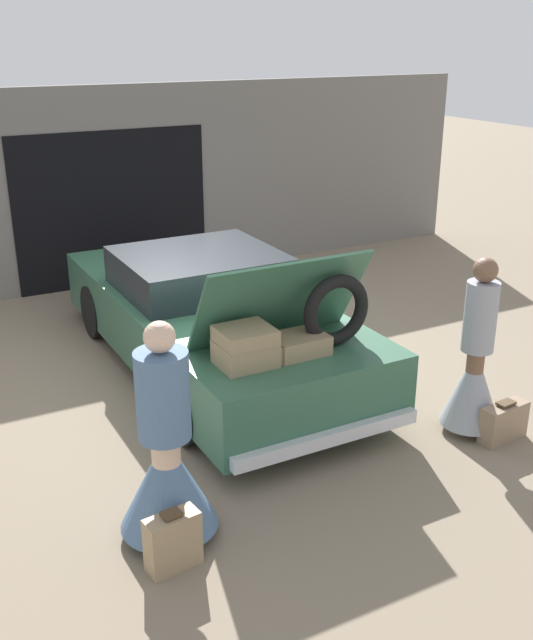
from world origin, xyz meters
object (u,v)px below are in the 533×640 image
at_px(person_right, 474,371).
at_px(suitcase_beside_left_person, 173,541).
at_px(person_left, 167,464).
at_px(car, 211,317).
at_px(suitcase_beside_right_person, 504,422).

distance_m(person_right, suitcase_beside_left_person, 3.18).
height_order(person_left, suitcase_beside_left_person, person_left).
relative_size(car, person_left, 2.83).
relative_size(car, suitcase_beside_left_person, 10.66).
bearing_deg(car, suitcase_beside_left_person, -119.02).
xyz_separation_m(person_right, suitcase_beside_right_person, (0.15, -0.28, -0.42)).
height_order(suitcase_beside_left_person, suitcase_beside_right_person, suitcase_beside_left_person).
distance_m(person_left, person_right, 3.01).
height_order(person_right, suitcase_beside_right_person, person_right).
bearing_deg(person_right, suitcase_beside_right_person, -152.14).
bearing_deg(person_right, person_left, 92.19).
distance_m(suitcase_beside_left_person, suitcase_beside_right_person, 3.28).
bearing_deg(suitcase_beside_left_person, person_left, 72.56).
distance_m(car, person_left, 2.96).
relative_size(person_right, suitcase_beside_left_person, 3.74).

